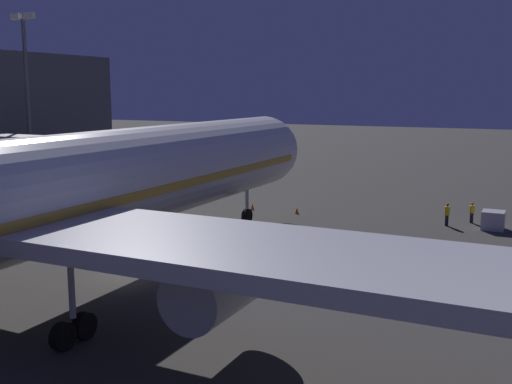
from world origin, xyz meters
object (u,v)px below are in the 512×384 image
Objects in this scene: ground_crew_by_belt_loader at (472,212)px; jet_bridge at (89,155)px; airliner_at_gate at (15,203)px; traffic_cone_nose_port at (297,211)px; apron_floodlight_mast at (27,93)px; traffic_cone_nose_starboard at (252,207)px; baggage_container_near_belt at (493,220)px; ground_crew_near_nose_gear at (447,213)px.

jet_bridge is at bearing 27.33° from ground_crew_by_belt_loader.
traffic_cone_nose_port is at bearing -94.29° from airliner_at_gate.
airliner_at_gate is 3.32× the size of apron_floodlight_mast.
ground_crew_by_belt_loader is (-42.12, -6.45, -9.67)m from apron_floodlight_mast.
jet_bridge reaches higher than ground_crew_by_belt_loader.
ground_crew_by_belt_loader reaches higher than traffic_cone_nose_starboard.
ground_crew_by_belt_loader is 14.69m from traffic_cone_nose_port.
baggage_container_near_belt is 3.12× the size of traffic_cone_nose_starboard.
ground_crew_by_belt_loader is (-16.62, -32.00, -4.70)m from airliner_at_gate.
ground_crew_near_nose_gear reaches higher than ground_crew_by_belt_loader.
traffic_cone_nose_starboard is (2.20, -29.31, -5.37)m from airliner_at_gate.
airliner_at_gate is 35.43× the size of ground_crew_by_belt_loader.
baggage_container_near_belt is 16.25m from traffic_cone_nose_port.
traffic_cone_nose_starboard is at bearing 8.15° from ground_crew_by_belt_loader.
ground_crew_by_belt_loader is 3.13× the size of traffic_cone_nose_starboard.
apron_floodlight_mast is (14.49, -7.83, 4.88)m from jet_bridge.
ground_crew_near_nose_gear is (3.47, 0.26, 0.30)m from baggage_container_near_belt.
apron_floodlight_mast is 43.70m from ground_crew_by_belt_loader.
traffic_cone_nose_port is (-27.70, -3.75, -10.34)m from apron_floodlight_mast.
ground_crew_near_nose_gear is 3.39× the size of traffic_cone_nose_port.
jet_bridge is 31.47m from ground_crew_by_belt_loader.
jet_bridge is 11.82× the size of baggage_container_near_belt.
traffic_cone_nose_starboard is at bearing 0.00° from traffic_cone_nose_port.
baggage_container_near_belt is 0.92× the size of ground_crew_near_nose_gear.
ground_crew_near_nose_gear is at bearing 4.34° from baggage_container_near_belt.
ground_crew_by_belt_loader is 3.13× the size of traffic_cone_nose_port.
airliner_at_gate is 36.37m from ground_crew_by_belt_loader.
airliner_at_gate is at bearing 58.66° from baggage_container_near_belt.
ground_crew_by_belt_loader is (-27.64, -14.28, -4.79)m from jet_bridge.
traffic_cone_nose_port is at bearing 180.00° from traffic_cone_nose_starboard.
ground_crew_near_nose_gear is at bearing -176.95° from traffic_cone_nose_port.
airliner_at_gate is 110.83× the size of traffic_cone_nose_port.
baggage_container_near_belt is 1.00× the size of ground_crew_by_belt_loader.
traffic_cone_nose_starboard is at bearing 2.62° from baggage_container_near_belt.
ground_crew_by_belt_loader reaches higher than baggage_container_near_belt.
apron_floodlight_mast is 10.67× the size of baggage_container_near_belt.
jet_bridge is at bearing -58.14° from airliner_at_gate.
ground_crew_near_nose_gear is 3.39× the size of traffic_cone_nose_starboard.
airliner_at_gate is 29.88m from traffic_cone_nose_starboard.
ground_crew_by_belt_loader is 19.03m from traffic_cone_nose_starboard.
jet_bridge is 1.11× the size of apron_floodlight_mast.
apron_floodlight_mast is at bearing -45.06° from airliner_at_gate.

